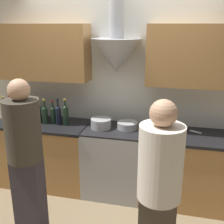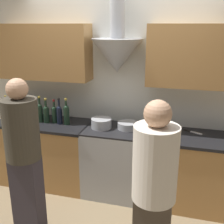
# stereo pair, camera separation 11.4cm
# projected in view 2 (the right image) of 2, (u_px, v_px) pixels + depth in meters

# --- Properties ---
(ground_plane) EXTENTS (12.00, 12.00, 0.00)m
(ground_plane) POSITION_uv_depth(u_px,v_px,m) (107.00, 206.00, 3.46)
(ground_plane) COLOR #847051
(wall_back) EXTENTS (8.40, 0.62, 2.60)m
(wall_back) POSITION_uv_depth(u_px,v_px,m) (118.00, 79.00, 3.58)
(wall_back) COLOR silver
(wall_back) RESTS_ON ground_plane
(counter_left) EXTENTS (1.26, 0.62, 0.89)m
(counter_left) POSITION_uv_depth(u_px,v_px,m) (46.00, 152.00, 3.89)
(counter_left) COLOR #B27F47
(counter_left) RESTS_ON ground_plane
(counter_right) EXTENTS (1.15, 0.62, 0.89)m
(counter_right) POSITION_uv_depth(u_px,v_px,m) (188.00, 170.00, 3.40)
(counter_right) COLOR #B27F47
(counter_right) RESTS_ON ground_plane
(stove_range) EXTENTS (0.73, 0.60, 0.89)m
(stove_range) POSITION_uv_depth(u_px,v_px,m) (114.00, 161.00, 3.64)
(stove_range) COLOR #A8AAAF
(stove_range) RESTS_ON ground_plane
(wine_bottle_0) EXTENTS (0.08, 0.08, 0.32)m
(wine_bottle_0) POSITION_uv_depth(u_px,v_px,m) (7.00, 110.00, 3.85)
(wine_bottle_0) COLOR black
(wine_bottle_0) RESTS_ON counter_left
(wine_bottle_1) EXTENTS (0.07, 0.07, 0.35)m
(wine_bottle_1) POSITION_uv_depth(u_px,v_px,m) (13.00, 109.00, 3.83)
(wine_bottle_1) COLOR black
(wine_bottle_1) RESTS_ON counter_left
(wine_bottle_2) EXTENTS (0.08, 0.08, 0.34)m
(wine_bottle_2) POSITION_uv_depth(u_px,v_px,m) (19.00, 110.00, 3.81)
(wine_bottle_2) COLOR black
(wine_bottle_2) RESTS_ON counter_left
(wine_bottle_3) EXTENTS (0.07, 0.07, 0.36)m
(wine_bottle_3) POSITION_uv_depth(u_px,v_px,m) (26.00, 110.00, 3.78)
(wine_bottle_3) COLOR black
(wine_bottle_3) RESTS_ON counter_left
(wine_bottle_4) EXTENTS (0.08, 0.08, 0.34)m
(wine_bottle_4) POSITION_uv_depth(u_px,v_px,m) (33.00, 111.00, 3.75)
(wine_bottle_4) COLOR black
(wine_bottle_4) RESTS_ON counter_left
(wine_bottle_5) EXTENTS (0.07, 0.07, 0.35)m
(wine_bottle_5) POSITION_uv_depth(u_px,v_px,m) (40.00, 112.00, 3.71)
(wine_bottle_5) COLOR black
(wine_bottle_5) RESTS_ON counter_left
(wine_bottle_6) EXTENTS (0.08, 0.08, 0.33)m
(wine_bottle_6) POSITION_uv_depth(u_px,v_px,m) (46.00, 113.00, 3.70)
(wine_bottle_6) COLOR black
(wine_bottle_6) RESTS_ON counter_left
(wine_bottle_7) EXTENTS (0.07, 0.07, 0.32)m
(wine_bottle_7) POSITION_uv_depth(u_px,v_px,m) (54.00, 114.00, 3.69)
(wine_bottle_7) COLOR black
(wine_bottle_7) RESTS_ON counter_left
(wine_bottle_8) EXTENTS (0.07, 0.07, 0.35)m
(wine_bottle_8) POSITION_uv_depth(u_px,v_px,m) (59.00, 114.00, 3.64)
(wine_bottle_8) COLOR black
(wine_bottle_8) RESTS_ON counter_left
(wine_bottle_9) EXTENTS (0.08, 0.08, 0.35)m
(wine_bottle_9) POSITION_uv_depth(u_px,v_px,m) (66.00, 114.00, 3.62)
(wine_bottle_9) COLOR black
(wine_bottle_9) RESTS_ON counter_left
(stock_pot) EXTENTS (0.26, 0.26, 0.12)m
(stock_pot) POSITION_uv_depth(u_px,v_px,m) (101.00, 123.00, 3.53)
(stock_pot) COLOR #A8AAAF
(stock_pot) RESTS_ON stove_range
(mixing_bowl) EXTENTS (0.26, 0.26, 0.08)m
(mixing_bowl) POSITION_uv_depth(u_px,v_px,m) (128.00, 125.00, 3.50)
(mixing_bowl) COLOR #A8AAAF
(mixing_bowl) RESTS_ON stove_range
(orange_fruit) EXTENTS (0.09, 0.09, 0.09)m
(orange_fruit) POSITION_uv_depth(u_px,v_px,m) (158.00, 124.00, 3.55)
(orange_fruit) COLOR orange
(orange_fruit) RESTS_ON counter_right
(saucepan) EXTENTS (0.16, 0.16, 0.11)m
(saucepan) POSITION_uv_depth(u_px,v_px,m) (167.00, 134.00, 3.19)
(saucepan) COLOR #A8AAAF
(saucepan) RESTS_ON counter_right
(chefs_knife) EXTENTS (0.23, 0.13, 0.01)m
(chefs_knife) POSITION_uv_depth(u_px,v_px,m) (193.00, 132.00, 3.39)
(chefs_knife) COLOR silver
(chefs_knife) RESTS_ON counter_right
(person_foreground_left) EXTENTS (0.34, 0.34, 1.68)m
(person_foreground_left) POSITION_uv_depth(u_px,v_px,m) (24.00, 154.00, 2.74)
(person_foreground_left) COLOR #38333D
(person_foreground_left) RESTS_ON ground_plane
(person_foreground_right) EXTENTS (0.35, 0.35, 1.62)m
(person_foreground_right) POSITION_uv_depth(u_px,v_px,m) (154.00, 188.00, 2.24)
(person_foreground_right) COLOR #473D33
(person_foreground_right) RESTS_ON ground_plane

